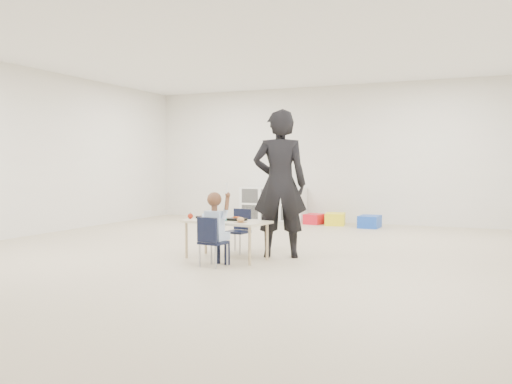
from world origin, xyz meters
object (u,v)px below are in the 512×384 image
at_px(cubby_shelf, 273,204).
at_px(child, 213,227).
at_px(table, 226,239).
at_px(adult, 280,184).
at_px(chair_near, 213,242).

bearing_deg(cubby_shelf, child, -75.61).
distance_m(table, cubby_shelf, 4.74).
distance_m(cubby_shelf, adult, 4.56).
bearing_deg(cubby_shelf, adult, -66.89).
bearing_deg(chair_near, adult, 70.29).
height_order(cubby_shelf, adult, adult).
relative_size(table, child, 1.22).
distance_m(table, chair_near, 0.51).
bearing_deg(chair_near, table, 107.12).
bearing_deg(cubby_shelf, table, -75.12).
distance_m(table, child, 0.55).
xyz_separation_m(chair_near, adult, (0.47, 0.92, 0.65)).
bearing_deg(child, adult, 70.29).
relative_size(table, cubby_shelf, 0.81).
distance_m(chair_near, child, 0.17).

